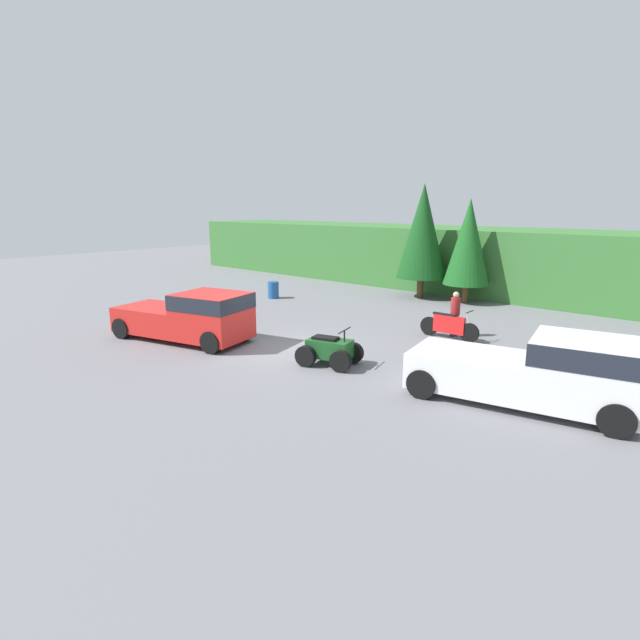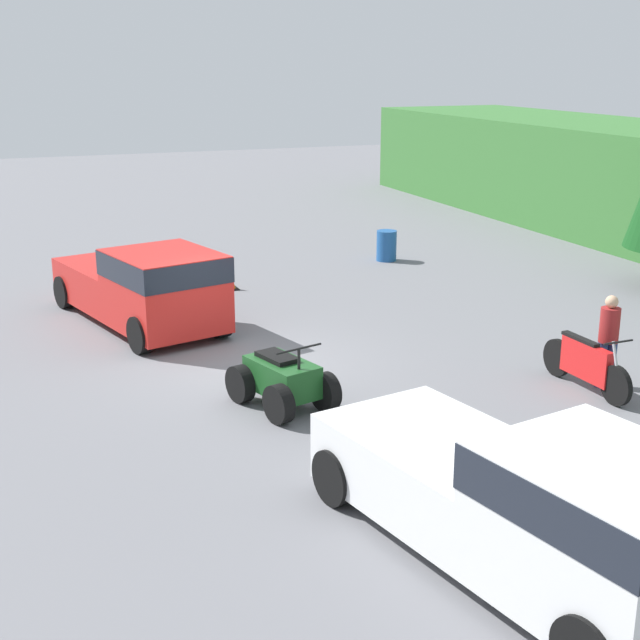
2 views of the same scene
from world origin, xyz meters
name	(u,v)px [view 1 (image 1 of 2)]	position (x,y,z in m)	size (l,w,h in m)	color
ground_plane	(281,350)	(0.00, 0.00, 0.00)	(80.00, 80.00, 0.00)	slate
hillside_backdrop	(487,260)	(0.00, 16.00, 1.76)	(44.00, 6.00, 3.52)	#387033
tree_left	(423,231)	(-1.69, 11.78, 3.47)	(2.60, 2.60, 5.90)	brown
tree_mid_left	(468,242)	(0.74, 12.02, 3.02)	(2.26, 2.26, 5.13)	brown
pickup_truck_red	(192,315)	(-3.16, -1.37, 0.96)	(5.51, 3.26, 1.82)	red
pickup_truck_second	(543,370)	(8.24, 0.83, 0.96)	(5.58, 3.04, 1.82)	white
dirt_bike	(449,326)	(3.51, 5.14, 0.47)	(2.30, 0.60, 1.13)	black
quad_atv	(330,351)	(2.28, -0.12, 0.45)	(2.07, 1.61, 1.17)	black
rider_person	(455,312)	(3.50, 5.59, 0.92)	(0.40, 0.40, 1.69)	navy
traffic_cone	(210,313)	(-5.71, 1.19, 0.25)	(0.42, 0.42, 0.55)	black
steel_barrel	(273,290)	(-7.30, 6.37, 0.44)	(0.58, 0.58, 0.88)	#1E5193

